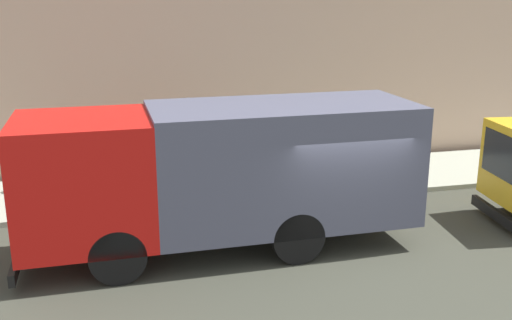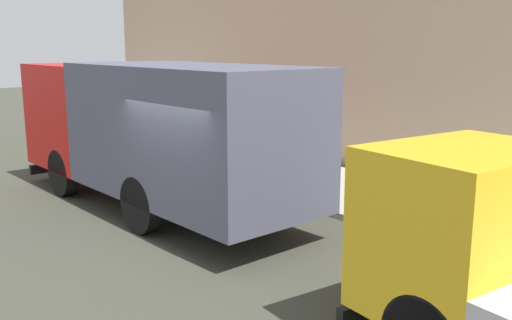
% 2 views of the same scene
% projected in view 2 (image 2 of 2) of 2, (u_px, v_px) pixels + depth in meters
% --- Properties ---
extents(ground, '(80.00, 80.00, 0.00)m').
position_uv_depth(ground, '(194.00, 243.00, 10.00)').
color(ground, '#3A3C31').
extents(sidewalk, '(3.39, 30.00, 0.13)m').
position_uv_depth(sidewalk, '(364.00, 195.00, 12.96)').
color(sidewalk, '#A3A794').
rests_on(sidewalk, ground).
extents(large_utility_truck, '(2.64, 8.32, 3.08)m').
position_uv_depth(large_utility_truck, '(154.00, 126.00, 11.90)').
color(large_utility_truck, red).
rests_on(large_utility_truck, ground).
extents(pedestrian_walking, '(0.50, 0.50, 1.66)m').
position_uv_depth(pedestrian_walking, '(293.00, 136.00, 15.48)').
color(pedestrian_walking, '#50494B').
rests_on(pedestrian_walking, sidewalk).
extents(pedestrian_standing, '(0.52, 0.52, 1.68)m').
position_uv_depth(pedestrian_standing, '(240.00, 127.00, 16.91)').
color(pedestrian_standing, black).
rests_on(pedestrian_standing, sidewalk).
extents(pedestrian_third, '(0.52, 0.52, 1.76)m').
position_uv_depth(pedestrian_third, '(216.00, 120.00, 18.13)').
color(pedestrian_third, black).
rests_on(pedestrian_third, sidewalk).
extents(traffic_cone_orange, '(0.48, 0.48, 0.68)m').
position_uv_depth(traffic_cone_orange, '(200.00, 149.00, 16.43)').
color(traffic_cone_orange, orange).
rests_on(traffic_cone_orange, sidewalk).
extents(street_sign_post, '(0.44, 0.08, 2.72)m').
position_uv_depth(street_sign_post, '(239.00, 116.00, 13.81)').
color(street_sign_post, '#4C5156').
rests_on(street_sign_post, sidewalk).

